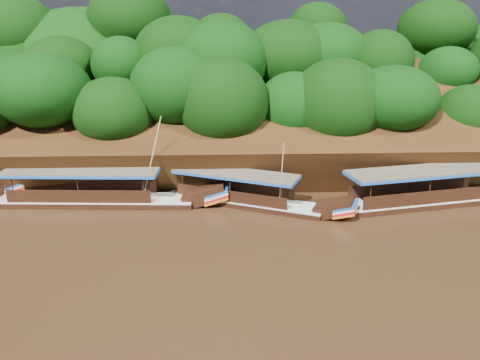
# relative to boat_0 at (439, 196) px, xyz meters

# --- Properties ---
(ground) EXTENTS (160.00, 160.00, 0.00)m
(ground) POSITION_rel_boat_0_xyz_m (-12.34, -7.12, -0.62)
(ground) COLOR black
(ground) RESTS_ON ground
(riverbank) EXTENTS (120.00, 30.06, 19.40)m
(riverbank) POSITION_rel_boat_0_xyz_m (-12.35, 15.61, 1.27)
(riverbank) COLOR #311B0B
(riverbank) RESTS_ON ground
(boat_0) EXTENTS (17.00, 5.60, 7.78)m
(boat_0) POSITION_rel_boat_0_xyz_m (0.00, 0.00, 0.00)
(boat_0) COLOR black
(boat_0) RESTS_ON ground
(boat_1) EXTENTS (13.69, 7.60, 5.69)m
(boat_1) POSITION_rel_boat_0_xyz_m (-13.94, 0.01, -0.07)
(boat_1) COLOR black
(boat_1) RESTS_ON ground
(boat_2) EXTENTS (17.21, 3.41, 7.10)m
(boat_2) POSITION_rel_boat_0_xyz_m (-24.77, 0.86, -0.01)
(boat_2) COLOR black
(boat_2) RESTS_ON ground
(reeds) EXTENTS (49.49, 2.34, 2.00)m
(reeds) POSITION_rel_boat_0_xyz_m (-16.00, 2.42, 0.23)
(reeds) COLOR #236118
(reeds) RESTS_ON ground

